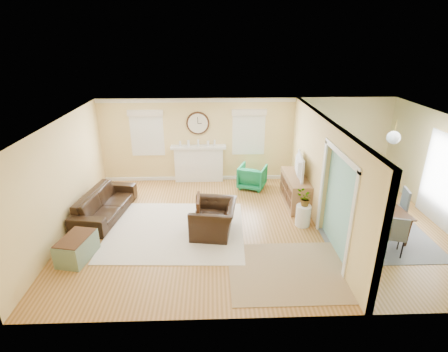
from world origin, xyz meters
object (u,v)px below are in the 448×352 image
at_px(sofa, 105,204).
at_px(dining_table, 369,214).
at_px(green_chair, 252,177).
at_px(eames_chair, 214,219).
at_px(credenza, 295,190).

distance_m(sofa, dining_table, 6.56).
xyz_separation_m(sofa, green_chair, (3.96, 1.64, 0.02)).
xyz_separation_m(eames_chair, dining_table, (3.73, 0.13, -0.02)).
height_order(sofa, eames_chair, eames_chair).
height_order(sofa, credenza, credenza).
relative_size(green_chair, dining_table, 0.39).
height_order(sofa, dining_table, dining_table).
distance_m(sofa, eames_chair, 2.93).
bearing_deg(eames_chair, credenza, 131.63).
bearing_deg(green_chair, eames_chair, 87.14).
xyz_separation_m(green_chair, credenza, (1.05, -1.11, 0.05)).
relative_size(eames_chair, green_chair, 1.47).
bearing_deg(green_chair, sofa, 44.32).
bearing_deg(credenza, sofa, -173.98).
relative_size(eames_chair, dining_table, 0.57).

